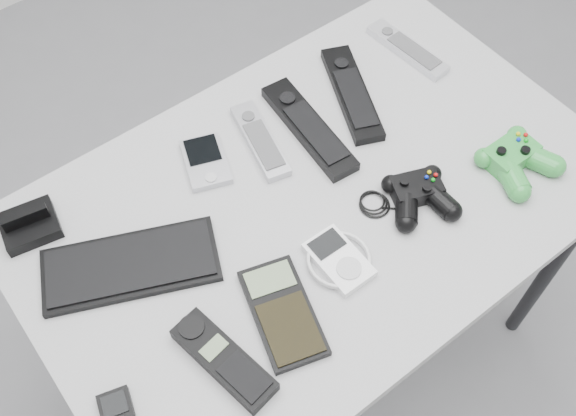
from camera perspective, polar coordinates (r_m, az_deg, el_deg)
floor at (r=1.78m, az=1.76°, el=-13.00°), size 3.50×3.50×0.00m
desk at (r=1.23m, az=2.29°, el=-0.65°), size 1.03×0.66×0.69m
pda_keyboard at (r=1.13m, az=-13.18°, el=-4.71°), size 0.31×0.23×0.02m
dock_bracket at (r=1.21m, az=-21.19°, el=-1.07°), size 0.11×0.10×0.05m
pda at (r=1.23m, az=-6.99°, el=3.94°), size 0.11×0.13×0.02m
remote_silver_a at (r=1.25m, az=-2.39°, el=5.78°), size 0.09×0.19×0.02m
remote_black_a at (r=1.26m, az=1.77°, el=6.85°), size 0.08×0.25×0.03m
remote_black_b at (r=1.33m, az=5.43°, el=9.69°), size 0.15×0.25×0.02m
remote_silver_b at (r=1.43m, az=10.07°, el=13.14°), size 0.06×0.19×0.02m
cordless_handset at (r=1.03m, az=-5.46°, el=-12.64°), size 0.08×0.19×0.03m
calculator at (r=1.06m, az=-0.45°, el=-8.81°), size 0.14×0.20×0.02m
mp3_player at (r=1.11m, az=4.33°, el=-4.37°), size 0.11×0.12×0.02m
controller_black at (r=1.18m, az=11.03°, el=1.22°), size 0.24×0.19×0.04m
controller_green at (r=1.27m, az=18.78°, el=4.00°), size 0.13×0.14×0.04m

